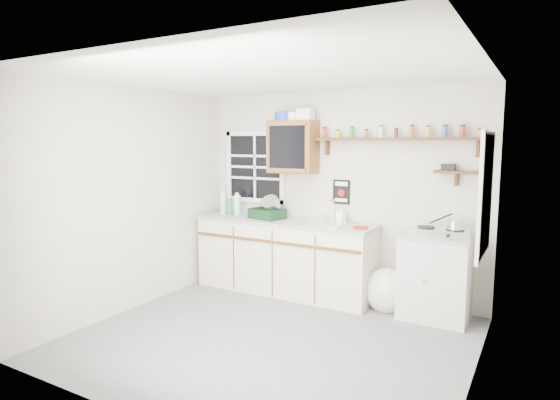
{
  "coord_description": "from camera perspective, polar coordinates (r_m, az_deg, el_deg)",
  "views": [
    {
      "loc": [
        2.22,
        -3.72,
        1.89
      ],
      "look_at": [
        -0.22,
        0.55,
        1.28
      ],
      "focal_mm": 30.0,
      "sensor_mm": 36.0,
      "label": 1
    }
  ],
  "objects": [
    {
      "name": "trash_bag",
      "position": [
        5.5,
        12.87,
        -10.7
      ],
      "size": [
        0.46,
        0.41,
        0.52
      ],
      "color": "silver",
      "rests_on": "floor"
    },
    {
      "name": "main_cabinet",
      "position": [
        5.92,
        0.55,
        -6.84
      ],
      "size": [
        2.31,
        0.63,
        0.92
      ],
      "color": "beige",
      "rests_on": "floor"
    },
    {
      "name": "upper_cabinet",
      "position": [
        5.85,
        1.56,
        6.48
      ],
      "size": [
        0.6,
        0.32,
        0.65
      ],
      "color": "brown",
      "rests_on": "wall_back"
    },
    {
      "name": "water_bottles",
      "position": [
        6.29,
        -6.06,
        -0.54
      ],
      "size": [
        0.3,
        0.11,
        0.31
      ],
      "color": "silver",
      "rests_on": "main_cabinet"
    },
    {
      "name": "soap_bottle",
      "position": [
        5.67,
        7.49,
        -1.76
      ],
      "size": [
        0.11,
        0.11,
        0.2
      ],
      "primitive_type": "imported",
      "rotation": [
        0.0,
        0.0,
        -0.29
      ],
      "color": "silver",
      "rests_on": "main_cabinet"
    },
    {
      "name": "room",
      "position": [
        4.37,
        -1.05,
        -1.3
      ],
      "size": [
        3.64,
        3.24,
        2.54
      ],
      "color": "#575759",
      "rests_on": "ground"
    },
    {
      "name": "secondary_shelf",
      "position": [
        5.32,
        20.43,
        3.29
      ],
      "size": [
        0.45,
        0.16,
        0.24
      ],
      "color": "#331B0E",
      "rests_on": "wall_back"
    },
    {
      "name": "window_back",
      "position": [
        6.32,
        -3.05,
        4.03
      ],
      "size": [
        0.93,
        0.03,
        0.98
      ],
      "color": "black",
      "rests_on": "wall_back"
    },
    {
      "name": "right_cabinet",
      "position": [
        5.33,
        18.4,
        -8.86
      ],
      "size": [
        0.73,
        0.57,
        0.91
      ],
      "color": "silver",
      "rests_on": "floor"
    },
    {
      "name": "upper_cabinet_clutter",
      "position": [
        5.87,
        1.47,
        10.24
      ],
      "size": [
        0.51,
        0.24,
        0.14
      ],
      "color": "#1937A6",
      "rests_on": "upper_cabinet"
    },
    {
      "name": "warning_sign",
      "position": [
        5.76,
        7.49,
        0.98
      ],
      "size": [
        0.22,
        0.02,
        0.3
      ],
      "color": "black",
      "rests_on": "wall_back"
    },
    {
      "name": "saucepan",
      "position": [
        5.16,
        20.55,
        -2.85
      ],
      "size": [
        0.39,
        0.27,
        0.18
      ],
      "rotation": [
        0.0,
        0.0,
        -0.62
      ],
      "color": "silver",
      "rests_on": "hotplate"
    },
    {
      "name": "sink",
      "position": [
        5.59,
        5.4,
        -2.79
      ],
      "size": [
        0.52,
        0.44,
        0.29
      ],
      "color": "silver",
      "rests_on": "main_cabinet"
    },
    {
      "name": "rag",
      "position": [
        5.33,
        9.79,
        -3.35
      ],
      "size": [
        0.17,
        0.16,
        0.02
      ],
      "primitive_type": "cube",
      "rotation": [
        0.0,
        0.0,
        0.21
      ],
      "color": "maroon",
      "rests_on": "main_cabinet"
    },
    {
      "name": "window_right",
      "position": [
        4.31,
        23.84,
        0.64
      ],
      "size": [
        0.03,
        0.78,
        1.08
      ],
      "color": "black",
      "rests_on": "wall_back"
    },
    {
      "name": "hotplate",
      "position": [
        5.19,
        18.95,
        -3.71
      ],
      "size": [
        0.63,
        0.38,
        0.09
      ],
      "rotation": [
        0.0,
        0.0,
        0.12
      ],
      "color": "silver",
      "rests_on": "right_cabinet"
    },
    {
      "name": "dish_rack",
      "position": [
        5.92,
        -1.43,
        -1.34
      ],
      "size": [
        0.47,
        0.39,
        0.31
      ],
      "rotation": [
        0.0,
        0.0,
        -0.24
      ],
      "color": "black",
      "rests_on": "main_cabinet"
    },
    {
      "name": "spice_shelf",
      "position": [
        5.43,
        14.07,
        7.32
      ],
      "size": [
        1.91,
        0.18,
        0.35
      ],
      "color": "#331B0E",
      "rests_on": "wall_back"
    }
  ]
}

